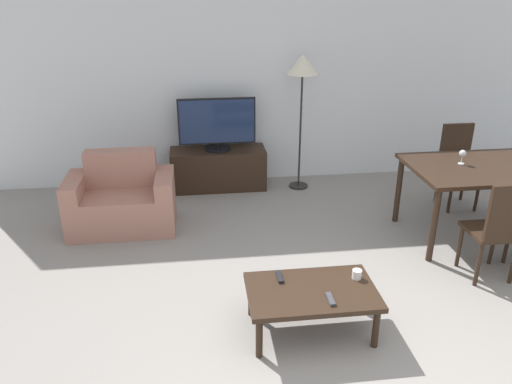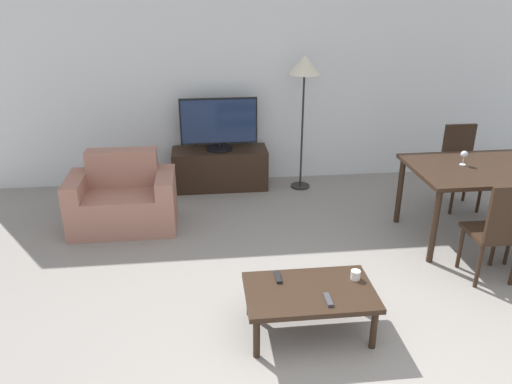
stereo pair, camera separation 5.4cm
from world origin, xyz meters
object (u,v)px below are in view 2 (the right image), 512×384
(dining_table, at_px, (479,175))
(dining_chair_far, at_px, (460,163))
(armchair, at_px, (123,201))
(tv_stand, at_px, (220,169))
(tv, at_px, (219,124))
(remote_secondary, at_px, (328,300))
(cup_white_near, at_px, (355,275))
(coffee_table, at_px, (310,295))
(wine_glass_left, at_px, (464,155))
(dining_chair_near, at_px, (499,228))
(floor_lamp, at_px, (304,71))
(remote_primary, at_px, (278,277))

(dining_table, height_order, dining_chair_far, dining_chair_far)
(armchair, xyz_separation_m, tv_stand, (1.07, 0.98, -0.04))
(armchair, height_order, tv, tv)
(dining_table, distance_m, remote_secondary, 2.37)
(tv, relative_size, cup_white_near, 12.94)
(dining_table, relative_size, remote_secondary, 8.92)
(armchair, bearing_deg, tv, 42.39)
(tv, height_order, cup_white_near, tv)
(tv, xyz_separation_m, coffee_table, (0.53, -2.91, -0.51))
(dining_chair_far, bearing_deg, remote_secondary, -133.21)
(armchair, distance_m, wine_glass_left, 3.51)
(dining_chair_far, distance_m, wine_glass_left, 0.89)
(cup_white_near, bearing_deg, dining_table, 36.62)
(armchair, height_order, dining_chair_near, dining_chair_near)
(dining_chair_near, bearing_deg, tv_stand, 132.89)
(tv_stand, height_order, floor_lamp, floor_lamp)
(tv_stand, distance_m, coffee_table, 2.96)
(tv_stand, bearing_deg, dining_chair_near, -47.11)
(tv_stand, xyz_separation_m, coffee_table, (0.53, -2.91, 0.07))
(dining_table, height_order, remote_secondary, dining_table)
(dining_chair_near, bearing_deg, coffee_table, -164.21)
(dining_table, distance_m, floor_lamp, 2.26)
(tv_stand, relative_size, dining_chair_far, 1.25)
(armchair, xyz_separation_m, coffee_table, (1.60, -1.93, 0.02))
(dining_chair_near, height_order, remote_primary, dining_chair_near)
(coffee_table, height_order, wine_glass_left, wine_glass_left)
(armchair, relative_size, tv, 1.16)
(dining_chair_near, relative_size, remote_primary, 6.32)
(floor_lamp, bearing_deg, dining_chair_near, -61.95)
(floor_lamp, height_order, remote_primary, floor_lamp)
(remote_primary, bearing_deg, remote_secondary, -46.47)
(armchair, height_order, dining_table, armchair)
(tv_stand, relative_size, dining_chair_near, 1.25)
(dining_table, xyz_separation_m, floor_lamp, (-1.47, 1.53, 0.78))
(tv_stand, relative_size, coffee_table, 1.24)
(remote_secondary, distance_m, wine_glass_left, 2.33)
(tv, relative_size, remote_primary, 6.28)
(remote_primary, bearing_deg, cup_white_near, -7.20)
(tv_stand, height_order, cup_white_near, tv_stand)
(floor_lamp, relative_size, wine_glass_left, 11.36)
(wine_glass_left, bearing_deg, tv_stand, 146.36)
(tv, distance_m, dining_table, 2.98)
(cup_white_near, height_order, wine_glass_left, wine_glass_left)
(dining_chair_far, bearing_deg, armchair, -177.80)
(floor_lamp, bearing_deg, wine_glass_left, -47.68)
(armchair, distance_m, dining_table, 3.64)
(floor_lamp, relative_size, remote_secondary, 11.06)
(remote_secondary, height_order, wine_glass_left, wine_glass_left)
(armchair, xyz_separation_m, cup_white_near, (1.97, -1.83, 0.10))
(tv_stand, xyz_separation_m, tv, (-0.00, -0.00, 0.58))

